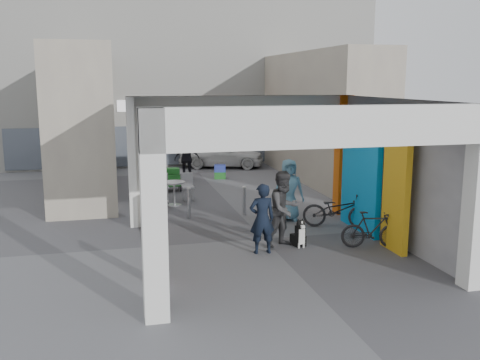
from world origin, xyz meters
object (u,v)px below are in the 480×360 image
object	(u,v)px
border_collie	(299,235)
man_crates	(187,159)
cafe_set	(170,193)
produce_stand	(166,182)
bicycle_front	(337,210)
white_van	(221,153)
man_with_dog	(262,219)
man_elderly	(289,190)
bicycle_rear	(372,230)
man_back_turned	(284,209)

from	to	relation	value
border_collie	man_crates	bearing A→B (deg)	85.70
cafe_set	man_crates	world-z (taller)	man_crates
produce_stand	bicycle_front	distance (m)	7.15
produce_stand	border_collie	world-z (taller)	produce_stand
border_collie	white_van	bearing A→B (deg)	74.51
border_collie	man_with_dog	world-z (taller)	man_with_dog
cafe_set	border_collie	bearing A→B (deg)	-64.60
man_with_dog	white_van	bearing A→B (deg)	-96.92
man_elderly	cafe_set	bearing A→B (deg)	140.79
man_crates	man_with_dog	bearing A→B (deg)	90.20
bicycle_rear	produce_stand	bearing A→B (deg)	42.37
cafe_set	bicycle_rear	world-z (taller)	cafe_set
bicycle_front	white_van	distance (m)	10.78
produce_stand	border_collie	distance (m)	7.67
produce_stand	white_van	size ratio (longest dim) A/B	0.32
man_back_turned	man_crates	size ratio (longest dim) A/B	1.07
produce_stand	bicycle_rear	size ratio (longest dim) A/B	0.82
man_elderly	white_van	size ratio (longest dim) A/B	0.46
bicycle_front	bicycle_rear	world-z (taller)	bicycle_front
bicycle_front	white_van	world-z (taller)	white_van
produce_stand	man_back_turned	xyz separation A→B (m)	(2.08, -7.16, 0.60)
bicycle_front	produce_stand	bearing A→B (deg)	56.69
bicycle_front	bicycle_rear	distance (m)	1.86
cafe_set	man_with_dog	distance (m)	5.79
produce_stand	man_back_turned	distance (m)	7.48
man_with_dog	man_elderly	xyz separation A→B (m)	(1.54, 2.65, 0.06)
produce_stand	man_with_dog	size ratio (longest dim) A/B	0.75
man_elderly	man_crates	bearing A→B (deg)	109.88
bicycle_front	bicycle_rear	size ratio (longest dim) A/B	1.25
cafe_set	man_with_dog	bearing A→B (deg)	-74.87
man_with_dog	man_back_turned	distance (m)	0.76
produce_stand	man_elderly	size ratio (longest dim) A/B	0.69
bicycle_front	border_collie	bearing A→B (deg)	153.61
border_collie	white_van	size ratio (longest dim) A/B	0.19
white_van	border_collie	bearing A→B (deg)	-165.68
man_back_turned	man_elderly	world-z (taller)	man_back_turned
man_elderly	bicycle_rear	xyz separation A→B (m)	(1.11, -2.89, -0.43)
produce_stand	man_with_dog	xyz separation A→B (m)	(1.43, -7.54, 0.50)
border_collie	man_crates	distance (m)	9.45
bicycle_rear	cafe_set	bearing A→B (deg)	50.29
produce_stand	man_back_turned	world-z (taller)	man_back_turned
bicycle_front	man_with_dog	bearing A→B (deg)	144.92
man_crates	bicycle_front	world-z (taller)	man_crates
cafe_set	produce_stand	distance (m)	1.97
white_van	man_crates	bearing A→B (deg)	161.63
bicycle_rear	white_van	distance (m)	12.64
border_collie	bicycle_front	world-z (taller)	bicycle_front
cafe_set	bicycle_rear	distance (m)	7.14
border_collie	man_crates	size ratio (longest dim) A/B	0.41
produce_stand	man_with_dog	distance (m)	7.69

